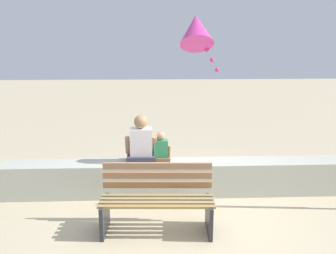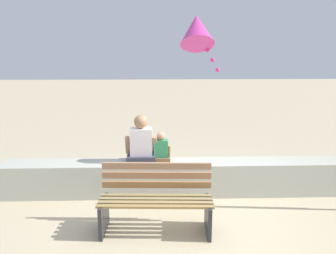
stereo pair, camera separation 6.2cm
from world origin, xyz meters
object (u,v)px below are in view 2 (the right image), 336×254
at_px(person_adult, 141,144).
at_px(person_child, 161,150).
at_px(park_bench, 156,201).
at_px(kite_magenta, 197,30).

bearing_deg(person_adult, person_child, 0.06).
xyz_separation_m(park_bench, person_adult, (-0.24, 1.20, 0.46)).
distance_m(person_adult, kite_magenta, 2.31).
relative_size(person_child, kite_magenta, 0.44).
relative_size(person_adult, person_child, 1.53).
bearing_deg(person_child, park_bench, -93.89).
bearing_deg(kite_magenta, person_adult, -136.61).
xyz_separation_m(person_adult, person_child, (0.32, 0.00, -0.11)).
distance_m(person_child, kite_magenta, 2.28).
height_order(person_adult, kite_magenta, kite_magenta).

